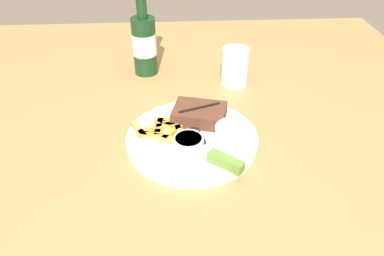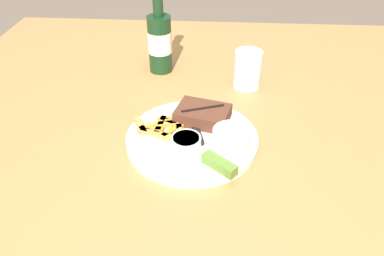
{
  "view_description": "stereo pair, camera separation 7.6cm",
  "coord_description": "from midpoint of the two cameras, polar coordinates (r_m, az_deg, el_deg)",
  "views": [
    {
      "loc": [
        -0.04,
        -0.61,
        1.22
      ],
      "look_at": [
        0.0,
        0.0,
        0.77
      ],
      "focal_mm": 35.0,
      "sensor_mm": 36.0,
      "label": 1
    },
    {
      "loc": [
        0.04,
        -0.61,
        1.22
      ],
      "look_at": [
        0.0,
        0.0,
        0.77
      ],
      "focal_mm": 35.0,
      "sensor_mm": 36.0,
      "label": 2
    }
  ],
  "objects": [
    {
      "name": "dining_table",
      "position": [
        0.82,
        -2.65,
        -5.75
      ],
      "size": [
        1.35,
        1.42,
        0.73
      ],
      "color": "#A87542",
      "rests_on": "ground_plane"
    },
    {
      "name": "coleslaw_cup",
      "position": [
        0.73,
        3.42,
        -1.38
      ],
      "size": [
        0.07,
        0.07,
        0.05
      ],
      "color": "white",
      "rests_on": "dinner_plate"
    },
    {
      "name": "steak_portion",
      "position": [
        0.81,
        -1.54,
        2.06
      ],
      "size": [
        0.13,
        0.11,
        0.03
      ],
      "color": "#512D1E",
      "rests_on": "dinner_plate"
    },
    {
      "name": "dipping_sauce_cup",
      "position": [
        0.73,
        -3.51,
        -2.29
      ],
      "size": [
        0.06,
        0.06,
        0.02
      ],
      "color": "silver",
      "rests_on": "dinner_plate"
    },
    {
      "name": "pickle_spear",
      "position": [
        0.69,
        2.0,
        -5.28
      ],
      "size": [
        0.07,
        0.06,
        0.02
      ],
      "color": "#567A2D",
      "rests_on": "dinner_plate"
    },
    {
      "name": "dinner_plate",
      "position": [
        0.78,
        -2.8,
        -1.83
      ],
      "size": [
        0.27,
        0.27,
        0.02
      ],
      "color": "silver",
      "rests_on": "dining_table"
    },
    {
      "name": "drinking_glass",
      "position": [
        0.98,
        4.31,
        9.28
      ],
      "size": [
        0.07,
        0.07,
        0.1
      ],
      "color": "silver",
      "rests_on": "dining_table"
    },
    {
      "name": "knife_utensil",
      "position": [
        0.8,
        -2.69,
        0.23
      ],
      "size": [
        0.06,
        0.16,
        0.01
      ],
      "rotation": [
        0.0,
        0.0,
        1.83
      ],
      "color": "#B7B7BC",
      "rests_on": "dinner_plate"
    },
    {
      "name": "fork_utensil",
      "position": [
        0.77,
        -8.07,
        -1.75
      ],
      "size": [
        0.13,
        0.03,
        0.0
      ],
      "rotation": [
        0.0,
        0.0,
        6.4
      ],
      "color": "#B7B7BC",
      "rests_on": "dinner_plate"
    },
    {
      "name": "beer_bottle",
      "position": [
        1.02,
        -9.45,
        12.7
      ],
      "size": [
        0.06,
        0.06,
        0.25
      ],
      "color": "#143319",
      "rests_on": "dining_table"
    },
    {
      "name": "fries_pile",
      "position": [
        0.78,
        -7.31,
        -0.36
      ],
      "size": [
        0.14,
        0.08,
        0.01
      ],
      "color": "#CF803E",
      "rests_on": "dinner_plate"
    }
  ]
}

